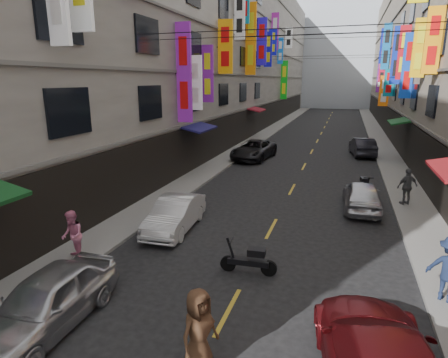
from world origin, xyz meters
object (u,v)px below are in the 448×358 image
Objects in this scene: scooter_far_right at (365,186)px; car_right_far at (362,147)px; pedestrian_lfar at (72,236)px; pedestrian_rfar at (407,186)px; car_left_far at (254,150)px; car_left_near at (47,301)px; car_right_mid at (362,195)px; car_left_mid at (175,214)px; pedestrian_crossing at (199,332)px; scooter_crossing at (249,260)px.

car_right_far reaches higher than scooter_far_right.
pedestrian_lfar is 14.89m from pedestrian_rfar.
car_left_far is 1.18× the size of car_right_far.
car_left_near is 2.49× the size of pedestrian_lfar.
car_right_mid is at bearing 73.52° from scooter_far_right.
car_right_far reaches higher than car_left_far.
car_left_near is (-7.79, -14.21, 0.27)m from scooter_far_right.
car_left_mid is 2.29× the size of pedestrian_rfar.
car_right_mid is 2.30× the size of pedestrian_rfar.
car_left_mid is 2.15× the size of pedestrian_crossing.
car_left_near is 21.41m from car_left_far.
car_left_near is 13.83m from car_right_mid.
car_left_mid is 1.00× the size of car_right_mid.
pedestrian_rfar reaches higher than scooter_crossing.
car_left_far is (0.00, 21.41, 0.01)m from car_left_near.
car_left_far is at bearing -71.15° from pedestrian_rfar.
car_right_far is at bearing 16.20° from pedestrian_crossing.
scooter_far_right is 11.22m from car_right_far.
scooter_far_right is 0.44× the size of car_left_mid.
car_left_far is 3.08× the size of pedestrian_lfar.
car_right_mid is 12.30m from pedestrian_crossing.
car_left_far is at bearing 35.57° from pedestrian_crossing.
car_right_mid is at bearing 86.20° from pedestrian_lfar.
car_left_near is 26.66m from car_right_far.
scooter_far_right is 1.01× the size of pedestrian_rfar.
scooter_crossing is 17.79m from car_left_far.
pedestrian_crossing reaches higher than scooter_far_right.
pedestrian_rfar is (9.60, 12.69, 0.29)m from car_left_near.
scooter_crossing and scooter_far_right have the same top height.
car_left_near is at bearing 64.64° from car_right_far.
car_right_far reaches higher than car_right_mid.
pedestrian_crossing is (5.74, -3.21, -0.02)m from pedestrian_lfar.
scooter_crossing is 0.45× the size of car_left_mid.
pedestrian_rfar is at bearing 84.01° from pedestrian_lfar.
pedestrian_lfar is (-1.70, -18.41, 0.24)m from car_left_far.
scooter_far_right is 16.21m from car_left_near.
pedestrian_crossing is (4.05, -21.62, 0.22)m from car_left_far.
car_left_near is 4.06m from pedestrian_crossing.
car_right_far is at bearing -14.35° from scooter_crossing.
pedestrian_rfar reaches higher than car_left_far.
pedestrian_crossing is (3.76, -6.85, 0.27)m from car_left_mid.
car_left_mid is (-3.75, 2.56, 0.22)m from scooter_crossing.
car_left_mid is (-7.51, -7.57, 0.22)m from scooter_far_right.
car_left_far is 18.49m from pedestrian_lfar.
scooter_far_right is at bearing -36.39° from car_left_far.
car_left_far is 2.76× the size of pedestrian_crossing.
car_right_far is (8.00, 4.02, 0.00)m from car_left_far.
pedestrian_crossing is (-3.51, -11.78, 0.25)m from car_right_mid.
car_left_near is 1.04× the size of car_left_mid.
pedestrian_crossing is at bearing -73.06° from car_left_far.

